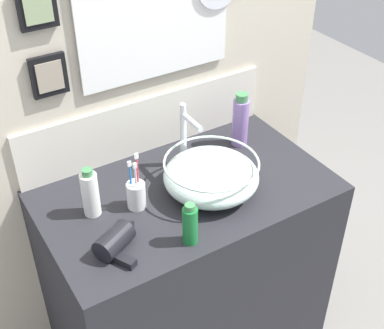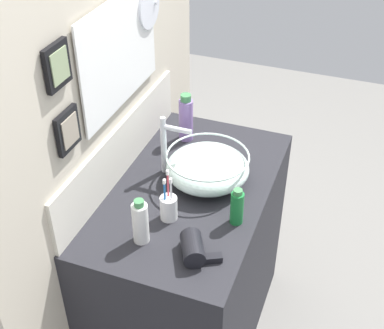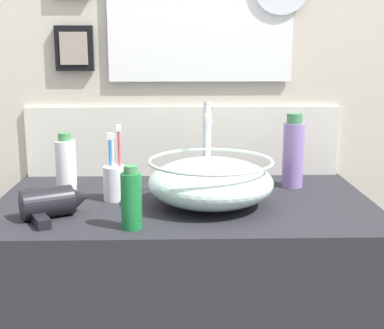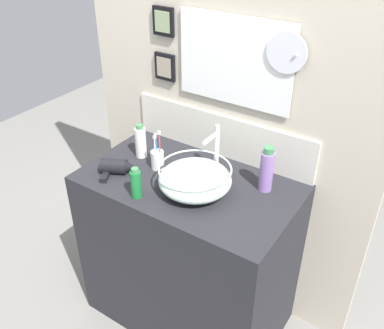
# 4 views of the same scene
# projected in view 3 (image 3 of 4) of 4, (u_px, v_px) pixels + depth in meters

# --- Properties ---
(back_panel) EXTENTS (1.58, 0.10, 2.55)m
(back_panel) POSITION_uv_depth(u_px,v_px,m) (183.00, 60.00, 1.69)
(back_panel) COLOR beige
(back_panel) RESTS_ON ground
(glass_bowl_sink) EXTENTS (0.33, 0.33, 0.12)m
(glass_bowl_sink) POSITION_uv_depth(u_px,v_px,m) (211.00, 181.00, 1.39)
(glass_bowl_sink) COLOR silver
(glass_bowl_sink) RESTS_ON vanity_counter
(faucet) EXTENTS (0.02, 0.13, 0.25)m
(faucet) POSITION_uv_depth(u_px,v_px,m) (207.00, 139.00, 1.54)
(faucet) COLOR silver
(faucet) RESTS_ON vanity_counter
(hair_drier) EXTENTS (0.18, 0.18, 0.07)m
(hair_drier) POSITION_uv_depth(u_px,v_px,m) (53.00, 203.00, 1.30)
(hair_drier) COLOR black
(hair_drier) RESTS_ON vanity_counter
(toothbrush_cup) EXTENTS (0.06, 0.06, 0.21)m
(toothbrush_cup) POSITION_uv_depth(u_px,v_px,m) (115.00, 182.00, 1.44)
(toothbrush_cup) COLOR white
(toothbrush_cup) RESTS_ON vanity_counter
(shampoo_bottle) EXTENTS (0.06, 0.06, 0.22)m
(shampoo_bottle) POSITION_uv_depth(u_px,v_px,m) (293.00, 153.00, 1.57)
(shampoo_bottle) COLOR #8C6BB2
(shampoo_bottle) RESTS_ON vanity_counter
(spray_bottle) EXTENTS (0.06, 0.06, 0.18)m
(spray_bottle) POSITION_uv_depth(u_px,v_px,m) (66.00, 167.00, 1.48)
(spray_bottle) COLOR white
(spray_bottle) RESTS_ON vanity_counter
(soap_dispenser) EXTENTS (0.05, 0.05, 0.15)m
(soap_dispenser) POSITION_uv_depth(u_px,v_px,m) (131.00, 199.00, 1.21)
(soap_dispenser) COLOR #197233
(soap_dispenser) RESTS_ON vanity_counter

